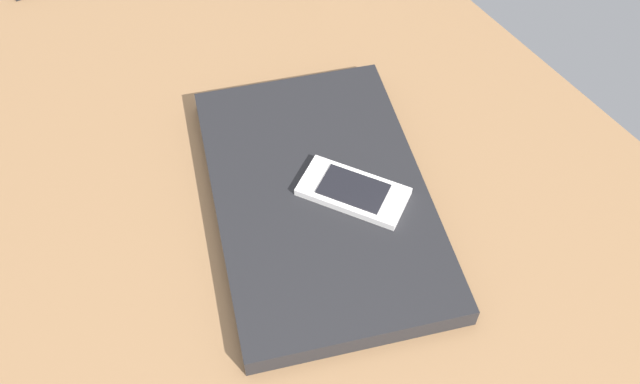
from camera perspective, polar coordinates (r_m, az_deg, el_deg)
name	(u,v)px	position (r cm, az deg, el deg)	size (l,w,h in cm)	color
desk_surface	(260,213)	(73.16, -4.94, -1.74)	(120.00, 80.00, 3.00)	olive
laptop_closed	(320,197)	(70.82, 0.00, -0.42)	(33.17, 21.06, 2.30)	black
cell_phone_on_laptop	(353,191)	(69.34, 2.73, 0.05)	(11.59, 10.11, 0.94)	silver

